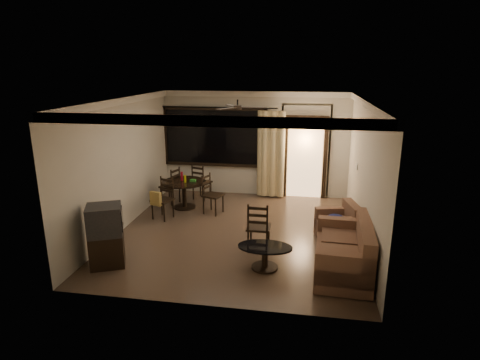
% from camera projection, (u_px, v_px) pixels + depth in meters
% --- Properties ---
extents(ground, '(5.50, 5.50, 0.00)m').
position_uv_depth(ground, '(238.00, 233.00, 8.55)').
color(ground, '#7F6651').
rests_on(ground, ground).
extents(room_shell, '(5.50, 6.70, 5.50)m').
position_uv_depth(room_shell, '(274.00, 135.00, 9.64)').
color(room_shell, beige).
rests_on(room_shell, ground).
extents(dining_table, '(1.09, 1.09, 0.90)m').
position_uv_depth(dining_table, '(184.00, 187.00, 9.95)').
color(dining_table, black).
rests_on(dining_table, ground).
extents(dining_chair_west, '(0.53, 0.53, 0.95)m').
position_uv_depth(dining_chair_west, '(171.00, 193.00, 10.34)').
color(dining_chair_west, black).
rests_on(dining_chair_west, ground).
extents(dining_chair_east, '(0.53, 0.53, 0.95)m').
position_uv_depth(dining_chair_east, '(213.00, 202.00, 9.63)').
color(dining_chair_east, black).
rests_on(dining_chair_east, ground).
extents(dining_chair_south, '(0.53, 0.57, 0.95)m').
position_uv_depth(dining_chair_south, '(163.00, 206.00, 9.28)').
color(dining_chair_south, black).
rests_on(dining_chair_south, ground).
extents(dining_chair_north, '(0.53, 0.53, 0.95)m').
position_uv_depth(dining_chair_north, '(202.00, 189.00, 10.68)').
color(dining_chair_north, black).
rests_on(dining_chair_north, ground).
extents(tv_cabinet, '(0.74, 0.71, 1.11)m').
position_uv_depth(tv_cabinet, '(106.00, 236.00, 7.03)').
color(tv_cabinet, black).
rests_on(tv_cabinet, ground).
extents(sofa, '(0.99, 1.74, 0.90)m').
position_uv_depth(sofa, '(347.00, 254.00, 6.79)').
color(sofa, '#472E21').
rests_on(sofa, ground).
extents(armchair, '(0.91, 0.91, 0.76)m').
position_uv_depth(armchair, '(339.00, 226.00, 8.11)').
color(armchair, '#472E21').
rests_on(armchair, ground).
extents(coffee_table, '(0.95, 0.57, 0.42)m').
position_uv_depth(coffee_table, '(265.00, 253.00, 6.98)').
color(coffee_table, black).
rests_on(coffee_table, ground).
extents(side_chair, '(0.44, 0.44, 0.99)m').
position_uv_depth(side_chair, '(259.00, 236.00, 7.67)').
color(side_chair, black).
rests_on(side_chair, ground).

